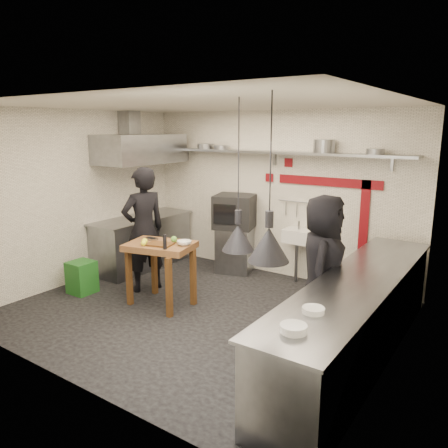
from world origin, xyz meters
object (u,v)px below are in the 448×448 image
Objects in this scene: chef_left at (144,230)px; combi_oven at (235,211)px; oven_stand at (235,250)px; prep_table at (161,274)px; green_bin at (82,277)px; chef_right at (323,266)px.

combi_oven is at bearing 174.64° from chef_left.
oven_stand is 0.41× the size of chef_left.
oven_stand is 1.20× the size of combi_oven.
green_bin is at bearing -179.07° from prep_table.
chef_right is at bearing 12.26° from green_bin.
oven_stand is at bearing 40.78° from chef_right.
chef_left is (0.70, 0.67, 0.72)m from green_bin.
prep_table is 0.53× the size of chef_right.
combi_oven reaches higher than oven_stand.
prep_table is at bearing 81.76° from chef_left.
prep_table is 0.87m from chef_left.
chef_left is at bearing 43.89° from green_bin.
prep_table reaches higher than oven_stand.
combi_oven is (-0.00, 0.00, 0.69)m from oven_stand.
green_bin is at bearing -27.54° from chef_left.
green_bin is 0.54× the size of prep_table.
oven_stand is 2.66m from chef_right.
combi_oven is 2.63m from chef_right.
combi_oven is 2.74m from green_bin.
chef_right is at bearing 110.65° from chef_left.
oven_stand is at bearing 74.41° from prep_table.
combi_oven is 1.69m from chef_left.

